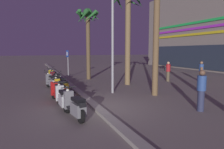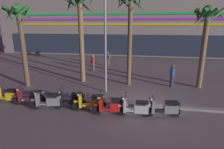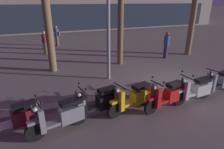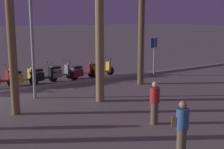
# 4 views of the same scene
# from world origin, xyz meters

# --- Properties ---
(ground_plane) EXTENTS (200.00, 200.00, 0.00)m
(ground_plane) POSITION_xyz_m (0.00, 0.00, 0.00)
(ground_plane) COLOR slate
(curb_strip) EXTENTS (60.00, 0.36, 0.12)m
(curb_strip) POSITION_xyz_m (0.00, -0.11, 0.06)
(curb_strip) COLOR gray
(curb_strip) RESTS_ON ground
(scooter_yellow_far_back) EXTENTS (1.73, 0.60, 1.17)m
(scooter_yellow_far_back) POSITION_xyz_m (-7.76, -1.08, 0.46)
(scooter_yellow_far_back) COLOR black
(scooter_yellow_far_back) RESTS_ON ground
(scooter_maroon_mid_rear) EXTENTS (1.82, 0.70, 1.04)m
(scooter_maroon_mid_rear) POSITION_xyz_m (-6.32, -1.02, 0.44)
(scooter_maroon_mid_rear) COLOR black
(scooter_maroon_mid_rear) RESTS_ON ground
(scooter_grey_gap_after_mid) EXTENTS (1.72, 0.71, 1.17)m
(scooter_grey_gap_after_mid) POSITION_xyz_m (-5.07, -1.38, 0.46)
(scooter_grey_gap_after_mid) COLOR black
(scooter_grey_gap_after_mid) RESTS_ON ground
(scooter_black_mid_centre) EXTENTS (1.74, 0.66, 1.17)m
(scooter_black_mid_centre) POSITION_xyz_m (-3.87, -1.04, 0.46)
(scooter_black_mid_centre) COLOR black
(scooter_black_mid_centre) RESTS_ON ground
(scooter_yellow_mid_front) EXTENTS (1.76, 0.74, 1.04)m
(scooter_yellow_mid_front) POSITION_xyz_m (-2.73, -1.13, 0.45)
(scooter_yellow_mid_front) COLOR black
(scooter_yellow_mid_front) RESTS_ON ground
(scooter_red_tail_end) EXTENTS (1.73, 0.65, 1.17)m
(scooter_red_tail_end) POSITION_xyz_m (-1.61, -1.41, 0.46)
(scooter_red_tail_end) COLOR black
(scooter_red_tail_end) RESTS_ON ground
(scooter_silver_last_in_row) EXTENTS (1.73, 0.56, 1.17)m
(scooter_silver_last_in_row) POSITION_xyz_m (-0.40, -1.39, 0.44)
(scooter_silver_last_in_row) COLOR black
(scooter_silver_last_in_row) RESTS_ON ground
(scooter_grey_second_in_line) EXTENTS (1.81, 0.65, 1.04)m
(scooter_grey_second_in_line) POSITION_xyz_m (1.01, -1.17, 0.44)
(scooter_grey_second_in_line) COLOR black
(scooter_grey_second_in_line) RESTS_ON ground
(crossing_sign) EXTENTS (0.60, 0.15, 2.40)m
(crossing_sign) POSITION_xyz_m (-10.62, 0.55, 1.50)
(crossing_sign) COLOR #939399
(crossing_sign) RESTS_ON ground
(palm_tree_by_mall_entrance) EXTENTS (2.36, 2.47, 6.62)m
(palm_tree_by_mall_entrance) POSITION_xyz_m (-4.88, 3.72, 4.84)
(palm_tree_by_mall_entrance) COLOR olive
(palm_tree_by_mall_entrance) RESTS_ON ground
(palm_tree_far_corner) EXTENTS (1.92, 1.92, 5.76)m
(palm_tree_far_corner) POSITION_xyz_m (-8.56, 1.90, 4.35)
(palm_tree_far_corner) COLOR brown
(palm_tree_far_corner) RESTS_ON ground
(pedestrian_window_shopping) EXTENTS (0.44, 0.41, 1.55)m
(pedestrian_window_shopping) POSITION_xyz_m (-4.00, 9.58, 0.82)
(pedestrian_window_shopping) COLOR brown
(pedestrian_window_shopping) RESTS_ON ground
(pedestrian_by_palm_tree) EXTENTS (0.34, 0.34, 1.63)m
(pedestrian_by_palm_tree) POSITION_xyz_m (1.92, 3.60, 0.86)
(pedestrian_by_palm_tree) COLOR #2D3351
(pedestrian_by_palm_tree) RESTS_ON ground
(pedestrian_strolling_near_curb) EXTENTS (0.35, 0.46, 1.53)m
(pedestrian_strolling_near_curb) POSITION_xyz_m (-5.02, 7.26, 0.81)
(pedestrian_strolling_near_curb) COLOR brown
(pedestrian_strolling_near_curb) RESTS_ON ground
(street_lamp) EXTENTS (0.36, 0.36, 6.78)m
(street_lamp) POSITION_xyz_m (-2.58, 1.68, 4.13)
(street_lamp) COLOR #939399
(street_lamp) RESTS_ON ground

